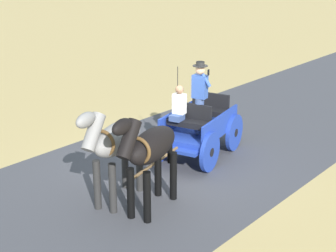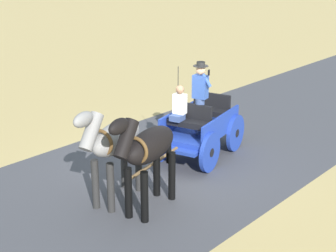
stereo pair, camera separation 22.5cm
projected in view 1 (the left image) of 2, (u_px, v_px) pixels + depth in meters
ground_plane at (172, 165)px, 12.46m from camera, size 200.00×200.00×0.00m
road_surface at (172, 165)px, 12.46m from camera, size 5.95×160.00×0.01m
horse_drawn_carriage at (198, 126)px, 12.74m from camera, size 1.89×4.51×2.50m
horse_near_side at (150, 149)px, 9.88m from camera, size 0.89×2.15×2.21m
horse_off_side at (115, 142)px, 10.24m from camera, size 0.93×2.14×2.21m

